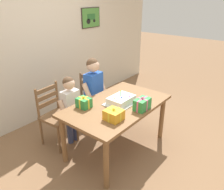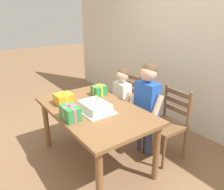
{
  "view_description": "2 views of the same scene",
  "coord_description": "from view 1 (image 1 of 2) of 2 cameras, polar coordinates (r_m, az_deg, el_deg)",
  "views": [
    {
      "loc": [
        -2.21,
        -1.7,
        2.13
      ],
      "look_at": [
        -0.02,
        0.07,
        0.86
      ],
      "focal_mm": 36.22,
      "sensor_mm": 36.0,
      "label": 1
    },
    {
      "loc": [
        2.02,
        -1.21,
        1.81
      ],
      "look_at": [
        0.03,
        0.24,
        0.86
      ],
      "focal_mm": 35.09,
      "sensor_mm": 36.0,
      "label": 2
    }
  ],
  "objects": [
    {
      "name": "gift_box_red_large",
      "position": [
        3.03,
        -7.11,
        -1.92
      ],
      "size": [
        0.16,
        0.18,
        0.17
      ],
      "color": "#2D8E42",
      "rests_on": "dining_table"
    },
    {
      "name": "gift_box_corner_small",
      "position": [
        2.97,
        7.62,
        -2.31
      ],
      "size": [
        0.24,
        0.15,
        0.18
      ],
      "color": "#2D8E42",
      "rests_on": "dining_table"
    },
    {
      "name": "child_younger",
      "position": [
        3.37,
        -10.42,
        -2.25
      ],
      "size": [
        0.39,
        0.22,
        1.07
      ],
      "color": "#38426B",
      "rests_on": "ground"
    },
    {
      "name": "dining_table",
      "position": [
        3.15,
        1.2,
        -3.85
      ],
      "size": [
        1.5,
        0.91,
        0.74
      ],
      "color": "brown",
      "rests_on": "ground"
    },
    {
      "name": "chair_right",
      "position": [
        4.0,
        -4.21,
        -0.36
      ],
      "size": [
        0.43,
        0.43,
        0.92
      ],
      "color": "brown",
      "rests_on": "ground"
    },
    {
      "name": "child_older",
      "position": [
        3.64,
        -4.63,
        1.89
      ],
      "size": [
        0.46,
        0.27,
        1.23
      ],
      "color": "#38426B",
      "rests_on": "ground"
    },
    {
      "name": "chair_left",
      "position": [
        3.49,
        -13.96,
        -4.95
      ],
      "size": [
        0.45,
        0.45,
        0.92
      ],
      "color": "brown",
      "rests_on": "ground"
    },
    {
      "name": "birthday_cake",
      "position": [
        3.12,
        2.32,
        -1.3
      ],
      "size": [
        0.44,
        0.34,
        0.19
      ],
      "color": "silver",
      "rests_on": "dining_table"
    },
    {
      "name": "ground_plane",
      "position": [
        3.5,
        1.1,
        -13.18
      ],
      "size": [
        20.0,
        20.0,
        0.0
      ],
      "primitive_type": "plane",
      "color": "#846042"
    },
    {
      "name": "gift_box_beside_cake",
      "position": [
        2.72,
        0.44,
        -5.02
      ],
      "size": [
        0.2,
        0.21,
        0.16
      ],
      "color": "gold",
      "rests_on": "dining_table"
    },
    {
      "name": "back_wall",
      "position": [
        4.13,
        -17.91,
        11.52
      ],
      "size": [
        6.4,
        0.11,
        2.6
      ],
      "color": "beige",
      "rests_on": "ground"
    }
  ]
}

